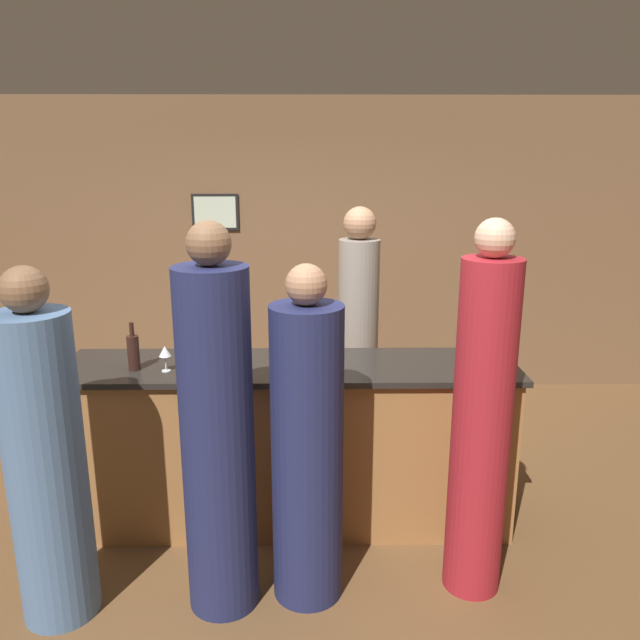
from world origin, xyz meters
The scene contains 12 objects.
ground_plane centered at (0.00, 0.00, 0.00)m, with size 14.00×14.00×0.00m, color brown.
back_wall centered at (0.00, 2.42, 1.40)m, with size 8.00×0.08×2.80m.
bar_counter centered at (0.00, 0.00, 0.53)m, with size 2.75×0.65×1.05m.
bartender centered at (0.47, 0.72, 0.93)m, with size 0.29×0.29×1.94m.
guest_0 centered at (-0.33, -0.75, 0.93)m, with size 0.36×0.36×2.00m.
guest_1 centered at (1.00, -0.64, 0.94)m, with size 0.30×0.30×2.00m.
guest_2 centered at (-1.15, -0.82, 0.83)m, with size 0.38×0.38×1.81m.
guest_3 centered at (0.11, -0.69, 0.83)m, with size 0.37×0.37×1.79m.
wine_bottle_0 centered at (-0.91, -0.08, 1.16)m, with size 0.07×0.07×0.29m.
wine_glass_0 centered at (0.23, -0.12, 1.19)m, with size 0.06×0.06×0.18m.
wine_glass_1 centered at (1.03, -0.22, 1.18)m, with size 0.08×0.08×0.16m.
wine_glass_2 centered at (-0.72, -0.11, 1.17)m, with size 0.07×0.07×0.15m.
Camera 1 is at (0.14, -3.57, 2.29)m, focal length 35.00 mm.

